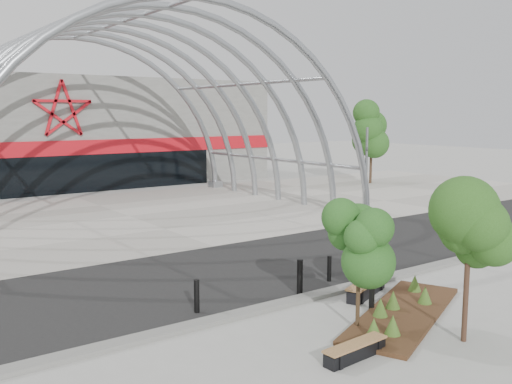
# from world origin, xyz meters

# --- Properties ---
(ground) EXTENTS (140.00, 140.00, 0.00)m
(ground) POSITION_xyz_m (0.00, 0.00, 0.00)
(ground) COLOR #9C9B96
(ground) RESTS_ON ground
(road) EXTENTS (140.00, 7.00, 0.02)m
(road) POSITION_xyz_m (0.00, 3.50, 0.01)
(road) COLOR black
(road) RESTS_ON ground
(forecourt) EXTENTS (60.00, 17.00, 0.04)m
(forecourt) POSITION_xyz_m (0.00, 15.50, 0.02)
(forecourt) COLOR #9E998F
(forecourt) RESTS_ON ground
(kerb) EXTENTS (60.00, 0.50, 0.12)m
(kerb) POSITION_xyz_m (0.00, -0.25, 0.06)
(kerb) COLOR slate
(kerb) RESTS_ON ground
(arena_building) EXTENTS (34.00, 15.24, 8.00)m
(arena_building) POSITION_xyz_m (0.00, 33.45, 3.99)
(arena_building) COLOR slate
(arena_building) RESTS_ON ground
(vault_canopy) EXTENTS (20.80, 15.80, 20.36)m
(vault_canopy) POSITION_xyz_m (0.00, 15.50, 0.02)
(vault_canopy) COLOR #93989D
(vault_canopy) RESTS_ON ground
(planting_bed) EXTENTS (5.87, 3.91, 0.60)m
(planting_bed) POSITION_xyz_m (-0.06, -2.78, 0.14)
(planting_bed) COLOR #301E13
(planting_bed) RESTS_ON ground
(signal_pole) EXTENTS (0.36, 0.65, 4.70)m
(signal_pole) POSITION_xyz_m (9.80, 7.92, 2.46)
(signal_pole) COLOR slate
(signal_pole) RESTS_ON ground
(street_tree_0) EXTENTS (1.42, 1.42, 3.23)m
(street_tree_0) POSITION_xyz_m (-1.72, -2.76, 2.32)
(street_tree_0) COLOR #302312
(street_tree_0) RESTS_ON ground
(street_tree_1) EXTENTS (1.61, 1.61, 3.81)m
(street_tree_1) POSITION_xyz_m (-0.19, -4.77, 2.74)
(street_tree_1) COLOR #331D14
(street_tree_1) RESTS_ON ground
(bench_0) EXTENTS (1.78, 0.50, 0.37)m
(bench_0) POSITION_xyz_m (-3.02, -3.96, 0.18)
(bench_0) COLOR black
(bench_0) RESTS_ON ground
(bench_1) EXTENTS (2.11, 1.18, 0.44)m
(bench_1) POSITION_xyz_m (0.46, -1.00, 0.21)
(bench_1) COLOR black
(bench_1) RESTS_ON ground
(bollard_0) EXTENTS (0.15, 0.15, 0.94)m
(bollard_0) POSITION_xyz_m (-4.40, 0.64, 0.47)
(bollard_0) COLOR black
(bollard_0) RESTS_ON ground
(bollard_1) EXTENTS (0.18, 0.18, 1.10)m
(bollard_1) POSITION_xyz_m (-1.16, 0.16, 0.55)
(bollard_1) COLOR black
(bollard_1) RESTS_ON ground
(bollard_2) EXTENTS (0.15, 0.15, 0.96)m
(bollard_2) POSITION_xyz_m (-0.41, -2.02, 0.48)
(bollard_2) COLOR black
(bollard_2) RESTS_ON ground
(bollard_3) EXTENTS (0.14, 0.14, 0.85)m
(bollard_3) POSITION_xyz_m (0.53, 0.69, 0.43)
(bollard_3) COLOR black
(bollard_3) RESTS_ON ground
(bollard_4) EXTENTS (0.14, 0.14, 0.90)m
(bollard_4) POSITION_xyz_m (2.12, -0.01, 0.45)
(bollard_4) COLOR black
(bollard_4) RESTS_ON ground
(bg_tree_1) EXTENTS (2.70, 2.70, 5.91)m
(bg_tree_1) POSITION_xyz_m (21.00, 18.00, 4.25)
(bg_tree_1) COLOR #302116
(bg_tree_1) RESTS_ON ground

